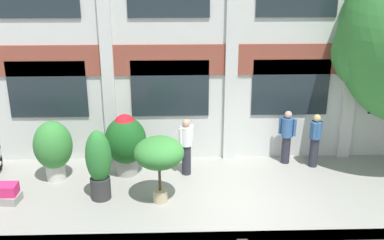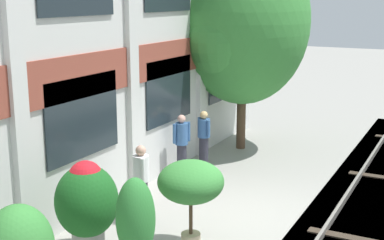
{
  "view_description": "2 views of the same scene",
  "coord_description": "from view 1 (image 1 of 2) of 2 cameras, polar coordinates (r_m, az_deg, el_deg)",
  "views": [
    {
      "loc": [
        -1.56,
        -9.87,
        5.84
      ],
      "look_at": [
        -1.19,
        1.41,
        1.79
      ],
      "focal_mm": 42.0,
      "sensor_mm": 36.0,
      "label": 1
    },
    {
      "loc": [
        -10.32,
        -4.04,
        4.7
      ],
      "look_at": [
        0.44,
        1.54,
        1.87
      ],
      "focal_mm": 50.0,
      "sensor_mm": 36.0,
      "label": 2
    }
  ],
  "objects": [
    {
      "name": "ground_plane",
      "position": [
        11.57,
        6.25,
        -10.71
      ],
      "size": [
        80.0,
        80.0,
        0.0
      ],
      "primitive_type": "plane",
      "color": "gray"
    },
    {
      "name": "apartment_facade",
      "position": [
        13.33,
        4.95,
        9.62
      ],
      "size": [
        14.7,
        0.64,
        7.04
      ],
      "color": "silver",
      "rests_on": "ground"
    },
    {
      "name": "potted_plant_tall_urn",
      "position": [
        11.12,
        -4.2,
        -4.37
      ],
      "size": [
        1.24,
        1.24,
        1.74
      ],
      "color": "tan",
      "rests_on": "ground"
    },
    {
      "name": "potted_plant_fluted_column",
      "position": [
        12.8,
        -8.43,
        -2.59
      ],
      "size": [
        1.17,
        1.17,
        1.8
      ],
      "color": "gray",
      "rests_on": "ground"
    },
    {
      "name": "potted_plant_stone_basin",
      "position": [
        12.95,
        -17.22,
        -3.32
      ],
      "size": [
        1.06,
        1.06,
        1.71
      ],
      "color": "beige",
      "rests_on": "ground"
    },
    {
      "name": "potted_plant_ribbed_drum",
      "position": [
        11.61,
        -11.74,
        -5.39
      ],
      "size": [
        0.65,
        0.65,
        1.87
      ],
      "color": "#333333",
      "rests_on": "ground"
    },
    {
      "name": "potted_plant_square_trough",
      "position": [
        12.5,
        -22.87,
        -8.62
      ],
      "size": [
        0.87,
        0.57,
        0.49
      ],
      "color": "gray",
      "rests_on": "ground"
    },
    {
      "name": "resident_by_doorway",
      "position": [
        12.69,
        -0.73,
        -3.2
      ],
      "size": [
        0.42,
        0.39,
        1.67
      ],
      "rotation": [
        0.0,
        0.0,
        -0.83
      ],
      "color": "#282833",
      "rests_on": "ground"
    },
    {
      "name": "resident_watching_tracks",
      "position": [
        13.7,
        11.94,
        -1.92
      ],
      "size": [
        0.47,
        0.34,
        1.65
      ],
      "rotation": [
        0.0,
        0.0,
        -2.1
      ],
      "color": "#282833",
      "rests_on": "ground"
    },
    {
      "name": "resident_near_plants",
      "position": [
        13.66,
        15.36,
        -2.32
      ],
      "size": [
        0.34,
        0.48,
        1.63
      ],
      "rotation": [
        0.0,
        0.0,
        -0.5
      ],
      "color": "#282833",
      "rests_on": "ground"
    }
  ]
}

